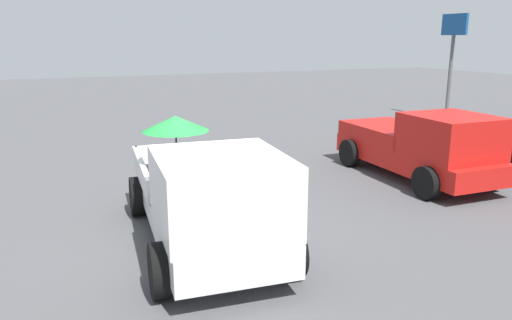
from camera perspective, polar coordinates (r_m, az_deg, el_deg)
name	(u,v)px	position (r m, az deg, el deg)	size (l,w,h in m)	color
ground_plane	(203,241)	(9.10, -6.12, -9.21)	(80.00, 80.00, 0.00)	#4C4C4F
pickup_truck_main	(207,197)	(8.33, -5.71, -4.30)	(5.20, 2.62, 2.17)	black
pickup_truck_far	(421,146)	(13.30, 18.47, 1.56)	(4.85, 2.28, 1.80)	black
motel_sign	(453,45)	(23.76, 21.71, 12.20)	(1.40, 0.16, 4.55)	#59595B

